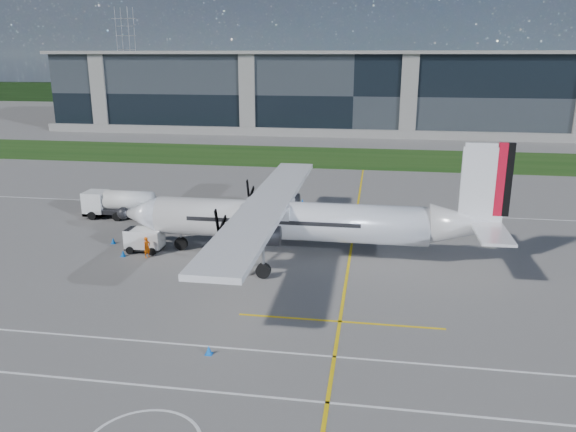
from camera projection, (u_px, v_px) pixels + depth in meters
name	position (u px, v px, depth m)	size (l,w,h in m)	color
ground	(341.00, 168.00, 76.67)	(400.00, 400.00, 0.00)	#63605E
grass_strip	(345.00, 158.00, 84.26)	(400.00, 18.00, 0.04)	#173B10
terminal_building	(356.00, 93.00, 112.54)	(120.00, 20.00, 15.00)	black
tree_line	(364.00, 95.00, 170.72)	(400.00, 6.00, 6.00)	black
pylon_west	(127.00, 54.00, 188.99)	(9.00, 4.60, 30.00)	gray
yellow_taxiway_centerline	(353.00, 237.00, 47.75)	(0.20, 70.00, 0.01)	yellow
white_lane_line	(261.00, 396.00, 25.43)	(90.00, 0.15, 0.01)	white
turboprop_aircraft	(304.00, 199.00, 41.81)	(29.31, 30.40, 9.12)	white
fuel_tanker_truck	(115.00, 204.00, 52.97)	(7.09, 2.30, 2.66)	silver
baggage_tug	(145.00, 240.00, 44.01)	(3.02, 1.81, 1.81)	silver
ground_crew_person	(147.00, 246.00, 42.61)	(0.76, 0.54, 1.87)	#F25907
safety_cone_fwd	(113.00, 241.00, 45.96)	(0.36, 0.36, 0.50)	blue
safety_cone_nose_port	(123.00, 253.00, 43.03)	(0.36, 0.36, 0.50)	blue
safety_cone_stbdwing	(302.00, 201.00, 58.29)	(0.36, 0.36, 0.50)	blue
safety_cone_nose_stbd	(146.00, 236.00, 47.03)	(0.36, 0.36, 0.50)	blue
safety_cone_portwing	(209.00, 350.00, 28.96)	(0.36, 0.36, 0.50)	blue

